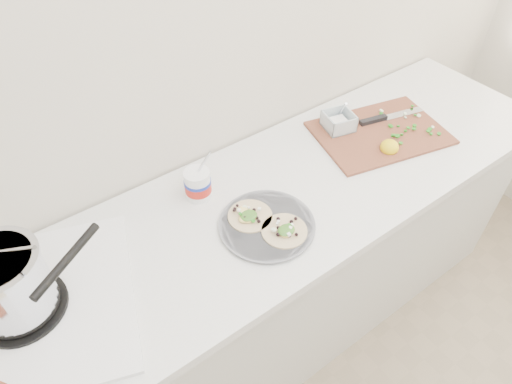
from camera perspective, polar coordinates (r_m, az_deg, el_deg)
counter at (r=1.91m, az=1.54°, el=-10.02°), size 2.44×0.66×0.90m
stove at (r=1.37m, az=-28.09°, el=-11.05°), size 0.73×0.70×0.28m
taco_plate at (r=1.46m, az=1.37°, el=-3.91°), size 0.31×0.31×0.04m
tub at (r=1.54m, az=-7.21°, el=1.29°), size 0.09×0.09×0.21m
cutboard at (r=1.89m, az=14.78°, el=7.62°), size 0.57×0.46×0.08m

